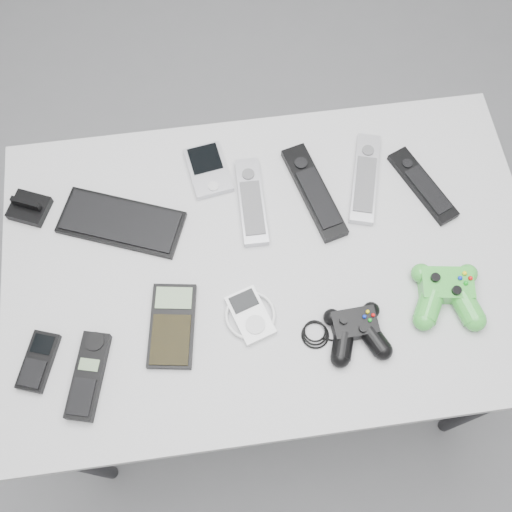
{
  "coord_description": "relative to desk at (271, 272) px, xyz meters",
  "views": [
    {
      "loc": [
        -0.11,
        -0.43,
        1.89
      ],
      "look_at": [
        -0.04,
        0.04,
        0.76
      ],
      "focal_mm": 42.0,
      "sensor_mm": 36.0,
      "label": 1
    }
  ],
  "objects": [
    {
      "name": "mobile_phone",
      "position": [
        -0.48,
        -0.15,
        0.07
      ],
      "size": [
        0.09,
        0.13,
        0.02
      ],
      "primitive_type": "cube",
      "rotation": [
        0.0,
        0.0,
        -0.33
      ],
      "color": "black",
      "rests_on": "desk"
    },
    {
      "name": "controller_black",
      "position": [
        0.14,
        -0.17,
        0.09
      ],
      "size": [
        0.21,
        0.14,
        0.04
      ],
      "primitive_type": null,
      "rotation": [
        0.0,
        0.0,
        0.05
      ],
      "color": "black",
      "rests_on": "desk"
    },
    {
      "name": "remote_silver_b",
      "position": [
        0.23,
        0.16,
        0.08
      ],
      "size": [
        0.11,
        0.23,
        0.02
      ],
      "primitive_type": "cube",
      "rotation": [
        0.0,
        0.0,
        -0.29
      ],
      "color": "#AFAFB6",
      "rests_on": "desk"
    },
    {
      "name": "pda_keyboard",
      "position": [
        -0.3,
        0.13,
        0.07
      ],
      "size": [
        0.28,
        0.2,
        0.02
      ],
      "primitive_type": "cube",
      "rotation": [
        0.0,
        0.0,
        -0.38
      ],
      "color": "black",
      "rests_on": "desk"
    },
    {
      "name": "remote_black_b",
      "position": [
        0.35,
        0.13,
        0.07
      ],
      "size": [
        0.12,
        0.2,
        0.02
      ],
      "primitive_type": "cube",
      "rotation": [
        0.0,
        0.0,
        0.4
      ],
      "color": "black",
      "rests_on": "desk"
    },
    {
      "name": "calculator",
      "position": [
        -0.21,
        -0.11,
        0.07
      ],
      "size": [
        0.11,
        0.18,
        0.02
      ],
      "primitive_type": "cube",
      "rotation": [
        0.0,
        0.0,
        -0.16
      ],
      "color": "black",
      "rests_on": "desk"
    },
    {
      "name": "dock_bracket",
      "position": [
        -0.5,
        0.19,
        0.09
      ],
      "size": [
        0.1,
        0.09,
        0.04
      ],
      "primitive_type": "cube",
      "rotation": [
        0.0,
        0.0,
        -0.41
      ],
      "color": "black",
      "rests_on": "desk"
    },
    {
      "name": "remote_black_a",
      "position": [
        0.11,
        0.14,
        0.08
      ],
      "size": [
        0.11,
        0.24,
        0.02
      ],
      "primitive_type": "cube",
      "rotation": [
        0.0,
        0.0,
        0.25
      ],
      "color": "black",
      "rests_on": "desk"
    },
    {
      "name": "pda",
      "position": [
        -0.11,
        0.23,
        0.07
      ],
      "size": [
        0.1,
        0.14,
        0.02
      ],
      "primitive_type": "cube",
      "rotation": [
        0.0,
        0.0,
        0.16
      ],
      "color": "#A9A9B0",
      "rests_on": "desk"
    },
    {
      "name": "desk",
      "position": [
        0.0,
        0.0,
        0.0
      ],
      "size": [
        1.11,
        0.71,
        0.74
      ],
      "color": "#9F9FA2",
      "rests_on": "floor"
    },
    {
      "name": "remote_silver_a",
      "position": [
        -0.02,
        0.14,
        0.08
      ],
      "size": [
        0.06,
        0.21,
        0.02
      ],
      "primitive_type": "cube",
      "rotation": [
        0.0,
        0.0,
        -0.02
      ],
      "color": "#A9A9B0",
      "rests_on": "desk"
    },
    {
      "name": "mp3_player",
      "position": [
        -0.06,
        -0.11,
        0.07
      ],
      "size": [
        0.13,
        0.13,
        0.02
      ],
      "primitive_type": "cube",
      "rotation": [
        0.0,
        0.0,
        0.31
      ],
      "color": "silver",
      "rests_on": "desk"
    },
    {
      "name": "cordless_handset",
      "position": [
        -0.38,
        -0.19,
        0.08
      ],
      "size": [
        0.09,
        0.17,
        0.03
      ],
      "primitive_type": "cube",
      "rotation": [
        0.0,
        0.0,
        -0.26
      ],
      "color": "black",
      "rests_on": "desk"
    },
    {
      "name": "floor",
      "position": [
        0.01,
        -0.04,
        -0.68
      ],
      "size": [
        3.5,
        3.5,
        0.0
      ],
      "primitive_type": "plane",
      "color": "slate",
      "rests_on": "ground"
    },
    {
      "name": "controller_green",
      "position": [
        0.33,
        -0.12,
        0.09
      ],
      "size": [
        0.16,
        0.17,
        0.05
      ],
      "primitive_type": null,
      "rotation": [
        0.0,
        0.0,
        -0.15
      ],
      "color": "#227D28",
      "rests_on": "desk"
    }
  ]
}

